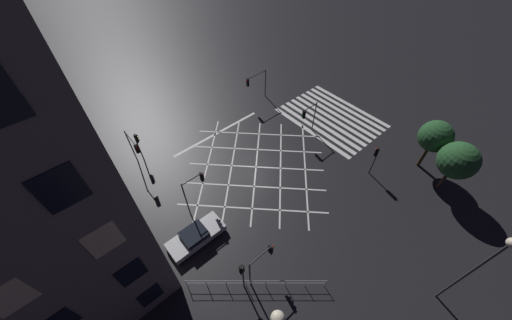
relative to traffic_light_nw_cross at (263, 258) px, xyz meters
name	(u,v)px	position (x,y,z in m)	size (l,w,h in m)	color
ground_plane	(256,167)	(8.00, -6.36, -2.42)	(200.00, 200.00, 0.00)	black
road_markings	(308,130)	(8.30, -14.29, -2.42)	(16.09, 23.36, 0.01)	silver
traffic_light_nw_cross	(263,258)	(0.00, 0.00, 0.00)	(0.36, 2.15, 3.33)	#2D2D30
traffic_light_se_cross	(255,82)	(16.17, -13.36, 0.28)	(0.36, 3.03, 3.65)	#2D2D30
traffic_light_ne_main	(134,147)	(15.07, 1.96, 0.47)	(2.49, 0.36, 3.93)	#2D2D30
traffic_light_sw_main	(375,155)	(0.46, -13.99, -0.08)	(0.39, 0.36, 3.28)	#2D2D30
traffic_light_median_north	(195,186)	(7.70, 0.29, 0.56)	(0.36, 2.01, 4.10)	#2D2D30
traffic_light_ne_cross	(138,142)	(16.14, 1.30, -0.11)	(0.36, 0.39, 3.24)	#2D2D30
traffic_light_nw_main	(242,272)	(0.22, 1.62, -0.09)	(0.39, 0.36, 3.26)	#2D2D30
traffic_light_median_south	(308,115)	(8.05, -13.45, 0.28)	(0.36, 2.13, 3.70)	#2D2D30
street_lamp_east	(486,261)	(-9.10, -7.97, 3.42)	(0.52, 0.52, 8.24)	#2D2D30
street_tree_near	(458,161)	(-4.76, -17.17, 1.27)	(3.14, 3.14, 5.28)	#38281C
street_tree_far	(435,137)	(-2.19, -18.49, 1.34)	(2.86, 2.86, 5.22)	#38281C
waiting_car	(196,236)	(5.32, 2.18, -1.85)	(1.85, 4.57, 1.17)	#B7BABC
pedestrian_railing	(256,283)	(-0.44, 0.98, -1.75)	(6.39, 7.33, 1.05)	#9EA0A5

